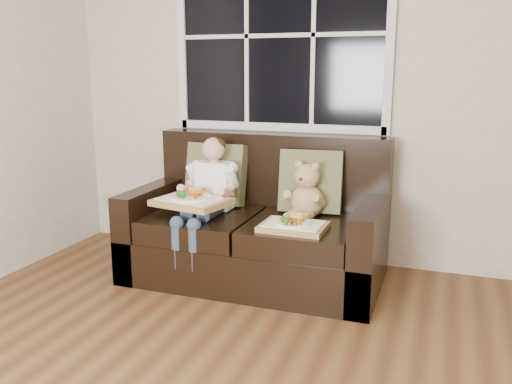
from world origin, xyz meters
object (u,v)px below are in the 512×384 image
at_px(loveseat, 258,232).
at_px(tray_left, 192,200).
at_px(teddy_bear, 307,194).
at_px(child, 209,188).
at_px(tray_right, 294,225).

height_order(loveseat, tray_left, loveseat).
height_order(teddy_bear, tray_left, teddy_bear).
bearing_deg(tray_left, loveseat, 50.43).
height_order(loveseat, child, same).
xyz_separation_m(teddy_bear, tray_right, (0.00, -0.31, -0.13)).
bearing_deg(tray_left, tray_right, 10.64).
distance_m(child, teddy_bear, 0.66).
bearing_deg(teddy_bear, child, -159.77).
relative_size(child, tray_right, 1.94).
distance_m(loveseat, teddy_bear, 0.45).
xyz_separation_m(teddy_bear, tray_left, (-0.70, -0.30, -0.03)).
relative_size(child, tray_left, 1.51).
xyz_separation_m(loveseat, tray_left, (-0.36, -0.29, 0.27)).
bearing_deg(child, tray_left, -103.72).
xyz_separation_m(loveseat, child, (-0.32, -0.12, 0.32)).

